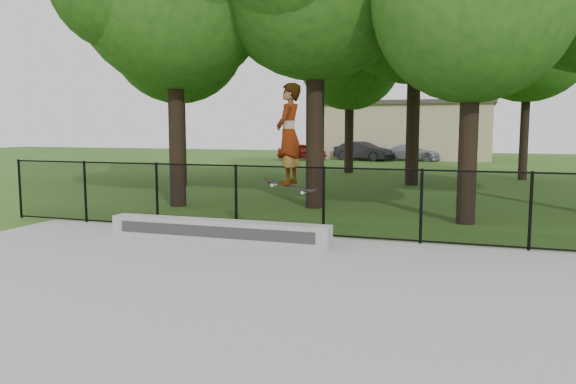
% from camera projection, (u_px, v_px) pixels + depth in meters
% --- Properties ---
extents(ground, '(100.00, 100.00, 0.00)m').
position_uv_depth(ground, '(187.00, 340.00, 6.28)').
color(ground, '#2B4C15').
rests_on(ground, ground).
extents(concrete_slab, '(14.00, 12.00, 0.06)m').
position_uv_depth(concrete_slab, '(187.00, 337.00, 6.28)').
color(concrete_slab, '#979792').
rests_on(concrete_slab, ground).
extents(grind_ledge, '(4.68, 0.40, 0.46)m').
position_uv_depth(grind_ledge, '(217.00, 231.00, 11.27)').
color(grind_ledge, '#9B9B97').
rests_on(grind_ledge, concrete_slab).
extents(car_a, '(3.87, 2.69, 1.23)m').
position_uv_depth(car_a, '(302.00, 151.00, 40.80)').
color(car_a, maroon).
rests_on(car_a, ground).
extents(car_b, '(3.96, 2.40, 1.35)m').
position_uv_depth(car_b, '(363.00, 151.00, 40.21)').
color(car_b, black).
rests_on(car_b, ground).
extents(car_c, '(3.99, 2.27, 1.19)m').
position_uv_depth(car_c, '(412.00, 152.00, 39.96)').
color(car_c, gray).
rests_on(car_c, ground).
extents(skater_airborne, '(0.82, 0.70, 2.09)m').
position_uv_depth(skater_airborne, '(289.00, 135.00, 10.55)').
color(skater_airborne, black).
rests_on(skater_airborne, ground).
extents(chainlink_fence, '(16.06, 0.06, 1.50)m').
position_uv_depth(chainlink_fence, '(324.00, 202.00, 11.75)').
color(chainlink_fence, black).
rests_on(chainlink_fence, concrete_slab).
extents(tree_row, '(20.36, 19.51, 10.80)m').
position_uv_depth(tree_row, '(386.00, 8.00, 19.75)').
color(tree_row, black).
rests_on(tree_row, ground).
extents(distant_building, '(12.40, 6.40, 4.30)m').
position_uv_depth(distant_building, '(408.00, 130.00, 42.45)').
color(distant_building, '#C4BB89').
rests_on(distant_building, ground).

